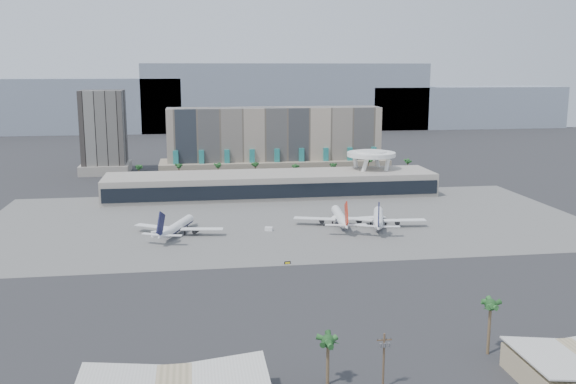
{
  "coord_description": "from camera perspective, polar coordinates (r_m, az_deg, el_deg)",
  "views": [
    {
      "loc": [
        -40.08,
        -215.71,
        65.92
      ],
      "look_at": [
        -1.73,
        40.0,
        15.58
      ],
      "focal_mm": 40.0,
      "sensor_mm": 36.0,
      "label": 1
    }
  ],
  "objects": [
    {
      "name": "airliner_left",
      "position": [
        260.27,
        -9.83,
        -3.06
      ],
      "size": [
        35.64,
        36.81,
        13.29
      ],
      "rotation": [
        0.0,
        0.0,
        -0.35
      ],
      "color": "white",
      "rests_on": "ground"
    },
    {
      "name": "near_palm_b",
      "position": [
        157.62,
        17.54,
        -10.03
      ],
      "size": [
        6.0,
        6.0,
        13.57
      ],
      "color": "brown",
      "rests_on": "ground"
    },
    {
      "name": "taxiway_sign",
      "position": [
        219.68,
        -0.05,
        -6.31
      ],
      "size": [
        2.22,
        0.6,
        1.0
      ],
      "rotation": [
        0.0,
        0.0,
        0.13
      ],
      "color": "black",
      "rests_on": "ground"
    },
    {
      "name": "mountain_ridge",
      "position": [
        690.01,
        -2.89,
        8.01
      ],
      "size": [
        680.0,
        60.0,
        70.0
      ],
      "color": "gray",
      "rests_on": "ground"
    },
    {
      "name": "airliner_right",
      "position": [
        272.19,
        8.03,
        -2.33
      ],
      "size": [
        38.72,
        40.12,
        14.22
      ],
      "rotation": [
        0.0,
        0.0,
        -0.29
      ],
      "color": "white",
      "rests_on": "ground"
    },
    {
      "name": "service_vehicle_b",
      "position": [
        263.5,
        -1.72,
        -3.3
      ],
      "size": [
        3.49,
        2.65,
        1.59
      ],
      "primitive_type": "cube",
      "rotation": [
        0.0,
        0.0,
        -0.32
      ],
      "color": "white",
      "rests_on": "ground"
    },
    {
      "name": "service_vehicle_a",
      "position": [
        259.74,
        -11.54,
        -3.66
      ],
      "size": [
        5.09,
        3.94,
        2.24
      ],
      "primitive_type": "cube",
      "rotation": [
        0.0,
        0.0,
        0.43
      ],
      "color": "silver",
      "rests_on": "ground"
    },
    {
      "name": "hotel",
      "position": [
        396.38,
        -1.21,
        3.9
      ],
      "size": [
        140.0,
        30.0,
        42.0
      ],
      "color": "tan",
      "rests_on": "ground"
    },
    {
      "name": "airliner_centre",
      "position": [
        272.65,
        4.66,
        -2.24
      ],
      "size": [
        39.56,
        40.87,
        14.11
      ],
      "rotation": [
        0.0,
        0.0,
        -0.09
      ],
      "color": "white",
      "rests_on": "ground"
    },
    {
      "name": "office_tower",
      "position": [
        421.52,
        -16.03,
        4.74
      ],
      "size": [
        30.0,
        30.0,
        52.0
      ],
      "color": "black",
      "rests_on": "ground"
    },
    {
      "name": "saucer_structure",
      "position": [
        348.32,
        7.41,
        3.09
      ],
      "size": [
        26.0,
        26.0,
        21.89
      ],
      "color": "white",
      "rests_on": "ground"
    },
    {
      "name": "apron_pad",
      "position": [
        281.48,
        -0.1,
        -2.52
      ],
      "size": [
        260.0,
        130.0,
        0.06
      ],
      "primitive_type": "cube",
      "color": "#5B5B59",
      "rests_on": "ground"
    },
    {
      "name": "utility_pole",
      "position": [
        138.62,
        8.52,
        -14.2
      ],
      "size": [
        3.2,
        0.85,
        12.0
      ],
      "color": "#4C3826",
      "rests_on": "ground"
    },
    {
      "name": "ground",
      "position": [
        229.09,
        1.92,
        -5.71
      ],
      "size": [
        900.0,
        900.0,
        0.0
      ],
      "primitive_type": "plane",
      "color": "#232326",
      "rests_on": "ground"
    },
    {
      "name": "near_palm_a",
      "position": [
        138.31,
        3.57,
        -13.62
      ],
      "size": [
        6.0,
        6.0,
        11.14
      ],
      "color": "brown",
      "rests_on": "ground"
    },
    {
      "name": "terminal",
      "position": [
        333.34,
        -1.49,
        0.75
      ],
      "size": [
        170.0,
        32.5,
        14.5
      ],
      "color": "#AFA59A",
      "rests_on": "ground"
    },
    {
      "name": "palm_row",
      "position": [
        367.97,
        -1.08,
        2.35
      ],
      "size": [
        157.8,
        2.8,
        13.1
      ],
      "color": "brown",
      "rests_on": "ground"
    }
  ]
}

